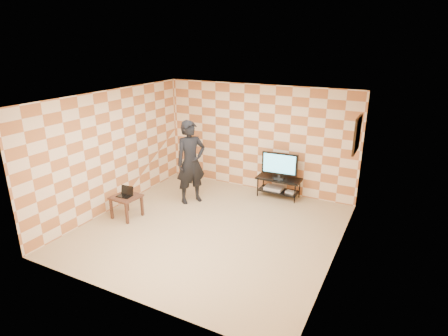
{
  "coord_description": "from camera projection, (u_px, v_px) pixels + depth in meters",
  "views": [
    {
      "loc": [
        3.4,
        -6.03,
        3.76
      ],
      "look_at": [
        0.0,
        0.6,
        1.15
      ],
      "focal_mm": 30.0,
      "sensor_mm": 36.0,
      "label": 1
    }
  ],
  "objects": [
    {
      "name": "floor",
      "position": [
        211.0,
        229.0,
        7.77
      ],
      "size": [
        5.0,
        5.0,
        0.0
      ],
      "primitive_type": "plane",
      "color": "tan",
      "rests_on": "ground"
    },
    {
      "name": "wall_left",
      "position": [
        113.0,
        151.0,
        8.41
      ],
      "size": [
        0.02,
        5.0,
        2.7
      ],
      "primitive_type": "cube",
      "color": "#F8DFBC",
      "rests_on": "ground"
    },
    {
      "name": "dvd_player",
      "position": [
        274.0,
        188.0,
        9.32
      ],
      "size": [
        0.45,
        0.32,
        0.07
      ],
      "primitive_type": "cube",
      "rotation": [
        0.0,
        0.0,
        -0.01
      ],
      "color": "silver",
      "rests_on": "tv_stand"
    },
    {
      "name": "person",
      "position": [
        191.0,
        162.0,
        8.76
      ],
      "size": [
        0.8,
        0.87,
        1.99
      ],
      "primitive_type": "imported",
      "rotation": [
        0.0,
        0.0,
        0.97
      ],
      "color": "black",
      "rests_on": "floor"
    },
    {
      "name": "side_table",
      "position": [
        126.0,
        200.0,
        8.15
      ],
      "size": [
        0.59,
        0.59,
        0.5
      ],
      "color": "#361D14",
      "rests_on": "floor"
    },
    {
      "name": "laptop",
      "position": [
        126.0,
        194.0,
        8.13
      ],
      "size": [
        0.32,
        0.26,
        0.21
      ],
      "color": "black",
      "rests_on": "side_table"
    },
    {
      "name": "wall_right",
      "position": [
        340.0,
        190.0,
        6.25
      ],
      "size": [
        0.02,
        5.0,
        2.7
      ],
      "primitive_type": "cube",
      "color": "#F8DFBC",
      "rests_on": "ground"
    },
    {
      "name": "wall_back",
      "position": [
        258.0,
        138.0,
        9.43
      ],
      "size": [
        5.0,
        0.02,
        2.7
      ],
      "primitive_type": "cube",
      "color": "#F8DFBC",
      "rests_on": "ground"
    },
    {
      "name": "wall_front",
      "position": [
        123.0,
        220.0,
        5.23
      ],
      "size": [
        5.0,
        0.02,
        2.7
      ],
      "primitive_type": "cube",
      "color": "#F8DFBC",
      "rests_on": "ground"
    },
    {
      "name": "tv_stand",
      "position": [
        279.0,
        183.0,
        9.21
      ],
      "size": [
        1.08,
        0.49,
        0.5
      ],
      "color": "black",
      "rests_on": "floor"
    },
    {
      "name": "game_console",
      "position": [
        290.0,
        192.0,
        9.11
      ],
      "size": [
        0.24,
        0.19,
        0.05
      ],
      "primitive_type": "cube",
      "rotation": [
        0.0,
        0.0,
        -0.19
      ],
      "color": "silver",
      "rests_on": "tv_stand"
    },
    {
      "name": "wall_art",
      "position": [
        357.0,
        134.0,
        7.37
      ],
      "size": [
        0.04,
        0.72,
        0.72
      ],
      "color": "black",
      "rests_on": "wall_right"
    },
    {
      "name": "ceiling",
      "position": [
        209.0,
        98.0,
        6.88
      ],
      "size": [
        5.0,
        5.0,
        0.02
      ],
      "primitive_type": "cube",
      "color": "white",
      "rests_on": "wall_back"
    },
    {
      "name": "tv",
      "position": [
        280.0,
        164.0,
        9.05
      ],
      "size": [
        0.88,
        0.18,
        0.64
      ],
      "color": "black",
      "rests_on": "tv_stand"
    }
  ]
}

